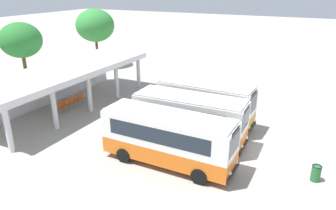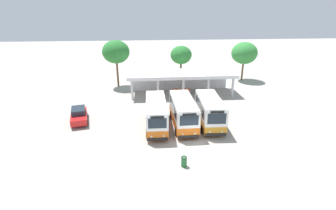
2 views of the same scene
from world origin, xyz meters
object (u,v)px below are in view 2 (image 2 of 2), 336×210
Objects in this scene: parked_car_flank at (79,115)px; litter_bin_apron at (184,162)px; waiting_chair_middle_seat at (181,91)px; waiting_chair_fifth_seat at (188,91)px; city_bus_second_in_row at (183,111)px; city_bus_middle_cream at (210,110)px; waiting_chair_fourth_seat at (185,91)px; city_bus_nearest_orange at (156,113)px; waiting_chair_end_by_column at (173,91)px; waiting_chair_second_from_end at (177,91)px.

litter_bin_apron is at bearing -42.33° from parked_car_flank.
waiting_chair_middle_seat is at bearing 33.87° from parked_car_flank.
waiting_chair_middle_seat is at bearing 178.58° from waiting_chair_fifth_seat.
city_bus_second_in_row is 11.37m from waiting_chair_middle_seat.
city_bus_middle_cream reaches higher than waiting_chair_fifth_seat.
city_bus_middle_cream reaches higher than waiting_chair_fourth_seat.
city_bus_nearest_orange is at bearing -116.46° from waiting_chair_fifth_seat.
waiting_chair_middle_seat is at bearing 83.25° from city_bus_second_in_row.
city_bus_second_in_row is at bearing -179.41° from city_bus_middle_cream.
waiting_chair_end_by_column is 0.96× the size of litter_bin_apron.
litter_bin_apron is at bearing -97.90° from city_bus_second_in_row.
waiting_chair_fifth_seat is (14.54, 8.91, -0.30)m from parked_car_flank.
waiting_chair_second_from_end is at bearing 173.71° from waiting_chair_middle_seat.
city_bus_second_in_row is 8.45× the size of waiting_chair_middle_seat.
city_bus_nearest_orange is 8.98× the size of waiting_chair_second_from_end.
waiting_chair_middle_seat is 19.04m from litter_bin_apron.
parked_car_flank is (-8.98, 2.26, -0.89)m from city_bus_nearest_orange.
city_bus_middle_cream is 11.56m from waiting_chair_end_by_column.
waiting_chair_end_by_column is at bearing 86.44° from litter_bin_apron.
waiting_chair_fifth_seat is (-0.46, 11.16, -1.25)m from city_bus_middle_cream.
waiting_chair_middle_seat is (1.22, 0.07, 0.00)m from waiting_chair_end_by_column.
waiting_chair_second_from_end is at bearing 176.95° from waiting_chair_fifth_seat.
waiting_chair_middle_seat is 0.61m from waiting_chair_fourth_seat.
parked_car_flank is 15.00m from waiting_chair_end_by_column.
litter_bin_apron is at bearing -75.77° from city_bus_nearest_orange.
waiting_chair_fifth_seat is 19.20m from litter_bin_apron.
city_bus_second_in_row is 3.01m from city_bus_middle_cream.
city_bus_second_in_row reaches higher than waiting_chair_middle_seat.
waiting_chair_fifth_seat is (0.61, -0.05, 0.00)m from waiting_chair_fourth_seat.
litter_bin_apron is at bearing -117.89° from city_bus_middle_cream.
waiting_chair_second_from_end is 1.00× the size of waiting_chair_middle_seat.
city_bus_nearest_orange reaches higher than waiting_chair_end_by_column.
waiting_chair_fifth_seat is at bearing -3.05° from waiting_chair_second_from_end.
city_bus_middle_cream is at bearing -84.53° from waiting_chair_fourth_seat.
parked_car_flank reaches higher than waiting_chair_middle_seat.
city_bus_middle_cream is 15.20m from parked_car_flank.
waiting_chair_middle_seat is at bearing 68.82° from city_bus_nearest_orange.
city_bus_nearest_orange is 6.02m from city_bus_middle_cream.
waiting_chair_end_by_column is at bearing -179.07° from waiting_chair_fifth_seat.
waiting_chair_fourth_seat is at bearing 1.51° from waiting_chair_middle_seat.
city_bus_second_in_row is 7.85m from litter_bin_apron.
city_bus_nearest_orange reaches higher than litter_bin_apron.
parked_car_flank is at bearing -143.75° from waiting_chair_end_by_column.
waiting_chair_fourth_seat is (1.83, 0.09, 0.00)m from waiting_chair_end_by_column.
waiting_chair_middle_seat is 0.96× the size of litter_bin_apron.
city_bus_middle_cream is at bearing -75.37° from waiting_chair_end_by_column.
city_bus_middle_cream is 11.33m from waiting_chair_fourth_seat.
waiting_chair_second_from_end is at bearing 71.69° from city_bus_nearest_orange.
litter_bin_apron reaches higher than waiting_chair_second_from_end.
waiting_chair_fourth_seat is 1.00× the size of waiting_chair_fifth_seat.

